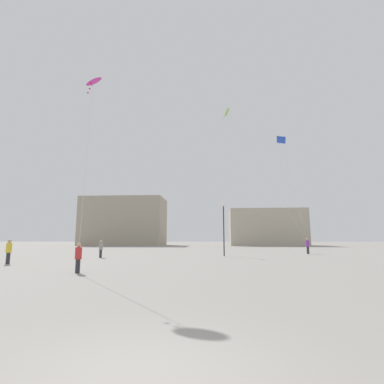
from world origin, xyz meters
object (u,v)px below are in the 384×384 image
person_in_yellow (9,250)px  kite_magenta_diamond (93,82)px  lamppost_east (224,221)px  person_in_red (78,256)px  kite_lime_delta (230,118)px  kite_cobalt_delta (282,141)px  building_left_hall (125,222)px  person_in_purple (308,245)px  person_in_grey (101,248)px  building_centre_hall (266,228)px

person_in_yellow → kite_magenta_diamond: (7.72, -5.68, 9.67)m
person_in_yellow → lamppost_east: 19.21m
person_in_red → kite_lime_delta: bearing=-152.6°
person_in_yellow → kite_cobalt_delta: kite_cobalt_delta is taller
person_in_yellow → building_left_hall: bearing=33.9°
kite_lime_delta → kite_cobalt_delta: (7.89, 9.94, 0.78)m
kite_magenta_diamond → lamppost_east: (8.45, 15.69, -7.00)m
person_in_yellow → person_in_purple: bearing=-33.4°
person_in_grey → person_in_yellow: bearing=-30.5°
person_in_grey → person_in_yellow: (-4.34, -6.96, 0.07)m
building_left_hall → building_centre_hall: 36.04m
person_in_yellow → kite_cobalt_delta: 33.38m
person_in_purple → kite_cobalt_delta: size_ratio=0.13×
person_in_red → person_in_grey: 12.63m
person_in_red → kite_lime_delta: kite_lime_delta is taller
building_centre_hall → lamppost_east: 47.27m
person_in_purple → building_centre_hall: size_ratio=0.10×
kite_magenta_diamond → person_in_red: bearing=140.4°
person_in_grey → lamppost_east: 12.53m
kite_magenta_diamond → kite_lime_delta: size_ratio=0.72×
person_in_grey → kite_magenta_diamond: 16.31m
person_in_red → building_left_hall: 61.86m
person_in_purple → building_centre_hall: bearing=69.1°
lamppost_east → person_in_yellow: bearing=-148.2°
person_in_purple → lamppost_east: (-10.12, -4.54, 2.63)m
building_left_hall → person_in_purple: bearing=-51.3°
person_in_grey → kite_cobalt_delta: 26.89m
person_in_yellow → person_in_grey: bearing=-4.3°
kite_magenta_diamond → building_left_hall: (-13.70, 60.56, -4.64)m
person_in_red → kite_magenta_diamond: kite_magenta_diamond is taller
kite_lime_delta → building_centre_hall: 50.18m
person_in_purple → building_centre_hall: (3.73, 40.64, 3.42)m
kite_cobalt_delta → building_left_hall: (-30.69, 37.19, -8.78)m
person_in_purple → person_in_yellow: (-26.29, -14.56, -0.04)m
kite_magenta_diamond → building_left_hall: size_ratio=0.48×
kite_lime_delta → kite_cobalt_delta: 12.72m
kite_lime_delta → kite_cobalt_delta: bearing=51.6°
kite_cobalt_delta → kite_lime_delta: bearing=-128.4°
kite_magenta_diamond → building_centre_hall: 65.13m
person_in_red → person_in_yellow: (-7.29, 5.32, 0.09)m
kite_magenta_diamond → lamppost_east: 19.15m
person_in_grey → building_centre_hall: 54.77m
kite_lime_delta → building_left_hall: 52.97m
kite_lime_delta → person_in_grey: bearing=-176.4°
building_centre_hall → kite_cobalt_delta: bearing=-98.1°
person_in_red → person_in_yellow: person_in_yellow is taller
person_in_red → building_centre_hall: building_centre_hall is taller
person_in_red → lamppost_east: size_ratio=0.29×
person_in_grey → kite_cobalt_delta: (20.37, 10.73, 13.88)m
person_in_yellow → building_centre_hall: bearing=-0.9°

